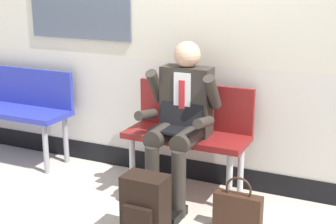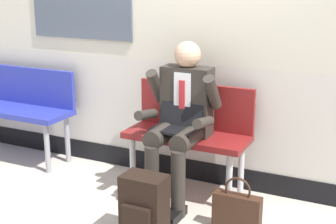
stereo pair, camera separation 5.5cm
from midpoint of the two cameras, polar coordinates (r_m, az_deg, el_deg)
ground_plane at (r=4.05m, az=-0.72°, el=-10.26°), size 18.00×18.00×0.00m
station_wall at (r=4.17m, az=2.72°, el=12.62°), size 6.86×0.17×3.12m
bench_with_person at (r=4.04m, az=2.96°, el=-1.92°), size 1.01×0.42×0.91m
bench_empty at (r=5.05m, az=-17.07°, el=1.05°), size 1.27×0.42×0.89m
person_seated at (r=3.83m, az=1.84°, el=-0.72°), size 0.57×0.70×1.28m
backpack at (r=3.45m, az=-2.36°, el=-10.99°), size 0.30×0.24×0.46m
handbag at (r=3.60m, az=8.45°, el=-11.33°), size 0.35×0.10×0.41m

